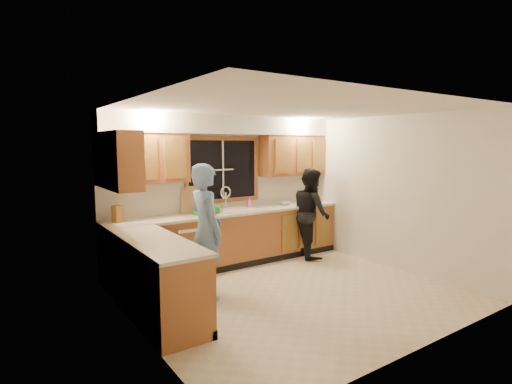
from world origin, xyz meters
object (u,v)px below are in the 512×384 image
Objects in this scene: bowl at (284,203)px; stove at (175,293)px; sink at (232,214)px; dishwasher at (186,248)px; knife_block at (118,214)px; soap_bottle at (249,203)px; man at (206,231)px; dish_crate at (207,210)px; woman at (311,213)px.

stove is at bearing -147.78° from bowl.
dishwasher is (-0.85, -0.01, -0.45)m from sink.
knife_block is 1.17× the size of soap_bottle.
knife_block is (-1.00, 0.10, 0.63)m from dishwasher.
knife_block is at bearing 174.50° from dishwasher.
man reaches higher than sink.
knife_block is 1.35m from dish_crate.
bowl is at bearing -59.42° from man.
dish_crate is 1.55× the size of soap_bottle.
dish_crate is (1.28, 1.71, 0.54)m from stove.
woman is (2.28, -0.38, 0.40)m from dishwasher.
soap_bottle reaches higher than dish_crate.
man is at bearing 127.32° from woman.
stove is at bearing -126.88° from dish_crate.
dish_crate is at bearing -174.49° from bowl.
knife_block is (-0.05, 1.91, 0.59)m from stove.
sink is 0.55m from dish_crate.
soap_bottle is at bearing -48.01° from man.
sink is 4.18× the size of soap_bottle.
stove is 0.50× the size of man.
dishwasher is 3.40× the size of knife_block.
man is 2.47m from bowl.
stove is (-1.80, -1.82, -0.41)m from sink.
dishwasher is at bearing 102.49° from woman.
bowl is at bearing 1.72° from dishwasher.
dish_crate is (-1.95, 0.28, 0.19)m from woman.
woman is at bearing -15.42° from sink.
dish_crate is at bearing -17.09° from dishwasher.
knife_block is at bearing 91.50° from stove.
man reaches higher than woman.
stove is 2.20m from dish_crate.
knife_block is 1.00× the size of bowl.
soap_bottle is (0.92, 0.18, 0.03)m from dish_crate.
soap_bottle reaches higher than stove.
sink is 1.17m from bowl.
dish_crate is at bearing 53.12° from stove.
man reaches higher than bowl.
knife_block is at bearing 171.54° from dish_crate.
soap_bottle is 0.85× the size of bowl.
knife_block reaches higher than dish_crate.
dishwasher is at bearing -178.28° from bowl.
stove is 2.95m from soap_bottle.
dishwasher is 1.19m from knife_block.
woman reaches higher than dish_crate.
woman is (2.46, 0.68, -0.09)m from man.
stove is 3.74× the size of knife_block.
woman reaches higher than sink.
man is 7.42× the size of knife_block.
bowl is (2.02, 0.06, 0.54)m from dishwasher.
woman is (1.43, -0.40, -0.06)m from sink.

